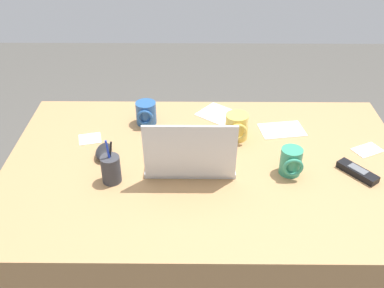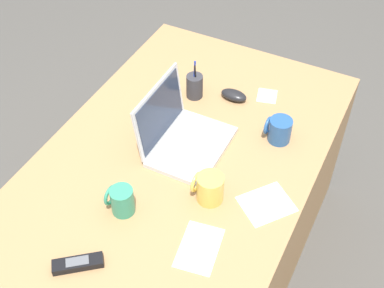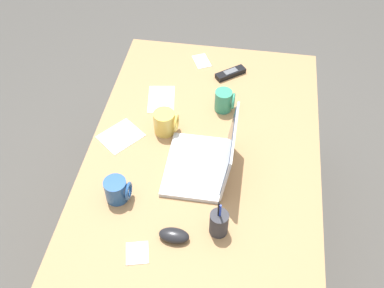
# 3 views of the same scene
# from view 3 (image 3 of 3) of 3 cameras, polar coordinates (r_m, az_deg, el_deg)

# --- Properties ---
(ground_plane) EXTENTS (6.00, 6.00, 0.00)m
(ground_plane) POSITION_cam_3_polar(r_m,az_deg,el_deg) (2.40, 1.05, -12.54)
(ground_plane) COLOR #4C4944
(desk) EXTENTS (1.48, 0.94, 0.71)m
(desk) POSITION_cam_3_polar(r_m,az_deg,el_deg) (2.10, 1.19, -7.82)
(desk) COLOR #A87C4F
(desk) RESTS_ON ground
(laptop) EXTENTS (0.32, 0.26, 0.24)m
(laptop) POSITION_cam_3_polar(r_m,az_deg,el_deg) (1.74, 1.75, -2.20)
(laptop) COLOR silver
(laptop) RESTS_ON desk
(computer_mouse) EXTENTS (0.06, 0.11, 0.04)m
(computer_mouse) POSITION_cam_3_polar(r_m,az_deg,el_deg) (1.59, -2.29, -11.49)
(computer_mouse) COLOR black
(computer_mouse) RESTS_ON desk
(coffee_mug_white) EXTENTS (0.09, 0.10, 0.10)m
(coffee_mug_white) POSITION_cam_3_polar(r_m,az_deg,el_deg) (1.88, -3.42, 2.75)
(coffee_mug_white) COLOR #E0BC4C
(coffee_mug_white) RESTS_ON desk
(coffee_mug_tall) EXTENTS (0.08, 0.10, 0.09)m
(coffee_mug_tall) POSITION_cam_3_polar(r_m,az_deg,el_deg) (1.68, -9.48, -5.78)
(coffee_mug_tall) COLOR #26518C
(coffee_mug_tall) RESTS_ON desk
(coffee_mug_spare) EXTENTS (0.08, 0.09, 0.10)m
(coffee_mug_spare) POSITION_cam_3_polar(r_m,az_deg,el_deg) (1.98, 4.11, 5.50)
(coffee_mug_spare) COLOR #338C6B
(coffee_mug_spare) RESTS_ON desk
(cordless_phone) EXTENTS (0.13, 0.15, 0.03)m
(cordless_phone) POSITION_cam_3_polar(r_m,az_deg,el_deg) (2.18, 4.90, 8.92)
(cordless_phone) COLOR black
(cordless_phone) RESTS_ON desk
(pen_holder) EXTENTS (0.07, 0.07, 0.17)m
(pen_holder) POSITION_cam_3_polar(r_m,az_deg,el_deg) (1.58, 3.42, -9.95)
(pen_holder) COLOR #333338
(pen_holder) RESTS_ON desk
(paper_note_near_laptop) EXTENTS (0.19, 0.14, 0.00)m
(paper_note_near_laptop) POSITION_cam_3_polar(r_m,az_deg,el_deg) (2.06, -3.91, 5.70)
(paper_note_near_laptop) COLOR white
(paper_note_near_laptop) RESTS_ON desk
(paper_note_left) EXTENTS (0.13, 0.11, 0.00)m
(paper_note_left) POSITION_cam_3_polar(r_m,az_deg,el_deg) (2.26, 1.23, 10.45)
(paper_note_left) COLOR white
(paper_note_left) RESTS_ON desk
(paper_note_right) EXTENTS (0.10, 0.09, 0.00)m
(paper_note_right) POSITION_cam_3_polar(r_m,az_deg,el_deg) (1.58, -6.95, -13.54)
(paper_note_right) COLOR white
(paper_note_right) RESTS_ON desk
(paper_note_front) EXTENTS (0.21, 0.21, 0.00)m
(paper_note_front) POSITION_cam_3_polar(r_m,az_deg,el_deg) (1.91, -9.03, 0.99)
(paper_note_front) COLOR white
(paper_note_front) RESTS_ON desk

